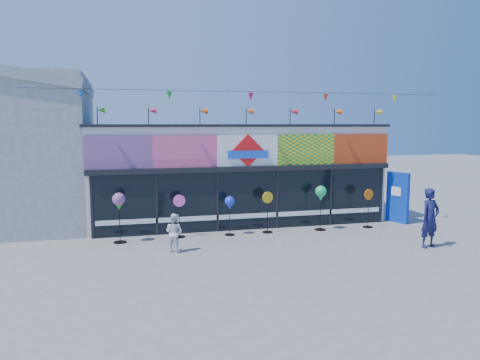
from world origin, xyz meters
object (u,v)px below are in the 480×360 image
object	(u,v)px
spinner_1	(179,215)
child	(174,233)
blue_sign	(398,197)
spinner_5	(368,207)
spinner_0	(119,203)
spinner_3	(268,211)
spinner_2	(230,204)
adult_man	(430,218)
spinner_4	(321,195)

from	to	relation	value
spinner_1	child	distance (m)	1.92
blue_sign	spinner_5	distance (m)	1.79
spinner_0	spinner_3	size ratio (longest dim) A/B	1.12
blue_sign	spinner_5	world-z (taller)	blue_sign
spinner_2	spinner_5	distance (m)	5.66
blue_sign	spinner_1	xyz separation A→B (m)	(-9.17, -0.36, -0.23)
blue_sign	spinner_5	bearing A→B (deg)	-179.78
spinner_0	spinner_1	size ratio (longest dim) A/B	1.12
spinner_5	spinner_0	bearing A→B (deg)	-179.71
adult_man	spinner_5	bearing A→B (deg)	85.31
spinner_4	child	world-z (taller)	spinner_4
spinner_5	spinner_4	bearing A→B (deg)	178.77
blue_sign	child	xyz separation A→B (m)	(-9.57, -2.22, -0.44)
blue_sign	spinner_0	world-z (taller)	blue_sign
spinner_0	spinner_4	bearing A→B (deg)	0.70
spinner_0	spinner_3	distance (m)	5.48
spinner_1	blue_sign	bearing A→B (deg)	2.23
blue_sign	child	size ratio (longest dim) A/B	1.68
spinner_1	spinner_3	world-z (taller)	spinner_1
spinner_1	spinner_5	size ratio (longest dim) A/B	1.02
spinner_0	spinner_4	xyz separation A→B (m)	(7.57, 0.09, -0.01)
spinner_2	blue_sign	bearing A→B (deg)	3.71
spinner_2	adult_man	size ratio (longest dim) A/B	0.73
adult_man	spinner_4	bearing A→B (deg)	114.62
blue_sign	spinner_5	xyz separation A→B (m)	(-1.68, -0.58, -0.24)
spinner_5	spinner_2	bearing A→B (deg)	178.94
spinner_3	spinner_5	size ratio (longest dim) A/B	1.01
blue_sign	spinner_3	bearing A→B (deg)	165.41
child	blue_sign	bearing A→B (deg)	-125.74
spinner_2	spinner_3	world-z (taller)	spinner_3
spinner_2	spinner_3	bearing A→B (deg)	1.68
blue_sign	spinner_2	distance (m)	7.34
child	spinner_2	bearing A→B (deg)	-100.94
spinner_0	adult_man	size ratio (longest dim) A/B	0.88
blue_sign	spinner_1	bearing A→B (deg)	163.41
adult_man	child	size ratio (longest dim) A/B	1.59
blue_sign	adult_man	distance (m)	4.00
spinner_2	spinner_4	world-z (taller)	spinner_4
spinner_5	blue_sign	bearing A→B (deg)	19.04
spinner_0	spinner_3	xyz separation A→B (m)	(5.45, 0.20, -0.58)
child	spinner_3	bearing A→B (deg)	-113.18
blue_sign	spinner_2	xyz separation A→B (m)	(-7.32, -0.48, 0.11)
spinner_1	child	bearing A→B (deg)	-102.03
blue_sign	adult_man	world-z (taller)	blue_sign
spinner_0	spinner_1	distance (m)	2.21
child	spinner_0	bearing A→B (deg)	-1.72
spinner_2	spinner_4	xyz separation A→B (m)	(3.61, -0.06, 0.22)
blue_sign	spinner_1	world-z (taller)	blue_sign
spinner_1	spinner_4	xyz separation A→B (m)	(5.46, -0.18, 0.57)
blue_sign	spinner_2	bearing A→B (deg)	164.89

